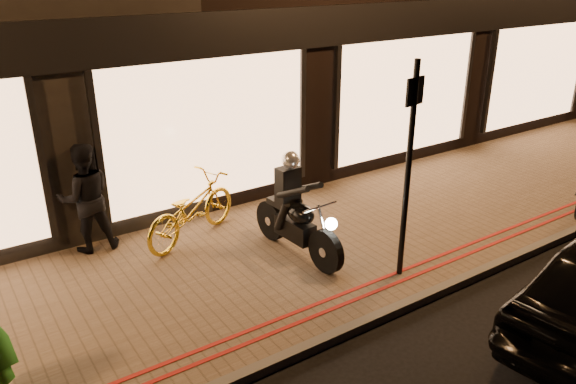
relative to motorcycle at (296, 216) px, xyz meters
name	(u,v)px	position (x,y,z in m)	size (l,w,h in m)	color
ground	(361,332)	(-0.36, -1.94, -0.73)	(90.00, 90.00, 0.00)	black
sidewalk	(274,261)	(-0.36, 0.06, -0.67)	(50.00, 4.00, 0.12)	brown
kerb_stone	(358,326)	(-0.36, -1.89, -0.67)	(50.00, 0.14, 0.12)	#59544C
red_kerb_lines	(334,303)	(-0.36, -1.39, -0.61)	(50.00, 0.26, 0.01)	#9B140E
motorcycle	(296,216)	(0.00, 0.00, 0.00)	(0.60, 1.94, 1.59)	black
sign_post	(409,161)	(0.89, -1.31, 1.06)	(0.35, 0.10, 3.00)	black
bicycle_gold	(191,209)	(-1.08, 1.30, -0.11)	(0.67, 1.93, 1.02)	gold
person_dark	(85,198)	(-2.51, 1.86, 0.23)	(0.82, 0.64, 1.69)	black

